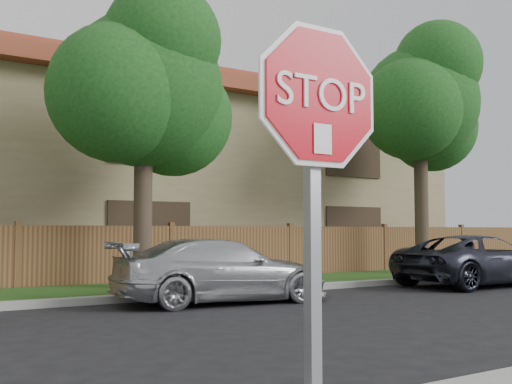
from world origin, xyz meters
TOP-DOWN VIEW (x-y plane):
  - far_curb at (0.00, 8.15)m, footprint 70.00×0.30m
  - grass_strip at (0.00, 9.80)m, footprint 70.00×3.00m
  - fence at (0.00, 11.40)m, footprint 70.00×0.12m
  - tree_mid at (2.52, 9.57)m, footprint 4.80×3.90m
  - tree_right at (12.02, 9.57)m, footprint 4.80×3.90m
  - stop_sign at (-0.93, -1.48)m, footprint 1.01×0.13m
  - sedan_right at (3.17, 6.97)m, footprint 4.66×2.25m
  - sedan_far_right at (10.82, 6.63)m, footprint 4.88×2.30m

SIDE VIEW (x-z plane):
  - grass_strip at x=0.00m, z-range 0.00..0.12m
  - far_curb at x=0.00m, z-range 0.00..0.15m
  - sedan_right at x=3.17m, z-range 0.00..1.31m
  - sedan_far_right at x=10.82m, z-range 0.00..1.35m
  - fence at x=0.00m, z-range 0.00..1.60m
  - stop_sign at x=-0.93m, z-range 0.55..3.11m
  - tree_mid at x=2.52m, z-range 1.20..8.55m
  - tree_right at x=12.02m, z-range 1.47..9.67m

